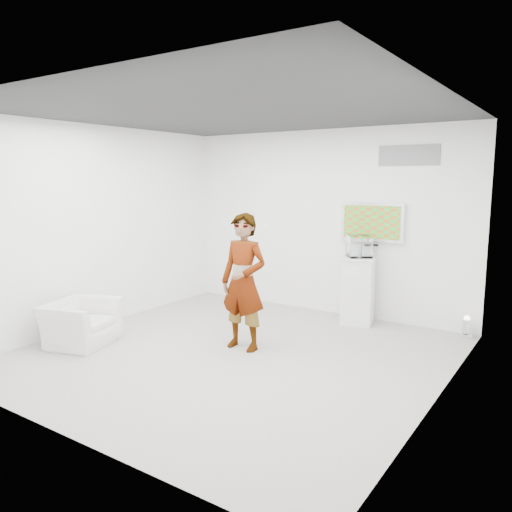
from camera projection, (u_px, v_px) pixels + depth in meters
name	position (u px, v px, depth m)	size (l,w,h in m)	color
room	(234.00, 237.00, 6.16)	(5.01, 5.01, 3.00)	#ABA79C
tv	(372.00, 222.00, 7.70)	(1.00, 0.08, 0.60)	silver
logo_decal	(408.00, 155.00, 7.30)	(0.90, 0.02, 0.30)	slate
person	(244.00, 282.00, 6.45)	(0.65, 0.43, 1.78)	white
armchair	(80.00, 323.00, 6.71)	(0.90, 0.79, 0.59)	white
pedestal	(358.00, 290.00, 7.65)	(0.50, 0.50, 1.03)	white
floor_uplight	(466.00, 327.00, 7.00)	(0.19, 0.19, 0.30)	white
vitrine	(359.00, 246.00, 7.55)	(0.33, 0.33, 0.33)	white
console	(359.00, 250.00, 7.56)	(0.05, 0.15, 0.20)	white
wii_remote	(266.00, 227.00, 6.33)	(0.03, 0.12, 0.03)	white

